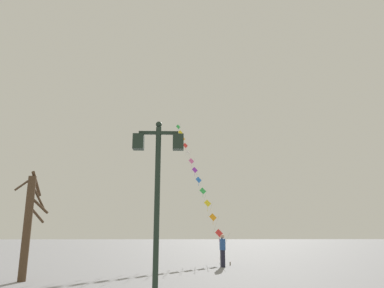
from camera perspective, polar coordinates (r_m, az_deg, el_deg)
name	(u,v)px	position (r m, az deg, el deg)	size (l,w,h in m)	color
ground_plane	(198,264)	(22.21, 1.02, -18.51)	(160.00, 160.00, 0.00)	gray
twin_lantern_lamp_post	(158,175)	(9.25, -5.47, -4.92)	(1.32, 0.28, 4.66)	#1E2D23
kite_train	(194,169)	(30.92, 0.37, -3.97)	(3.47, 17.23, 13.52)	brown
kite_flyer	(223,250)	(20.39, 4.86, -16.34)	(0.28, 0.62, 1.71)	#1E1E2D
bare_tree	(28,223)	(15.88, -24.50, -11.29)	(1.47, 1.15, 4.25)	#4C3826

